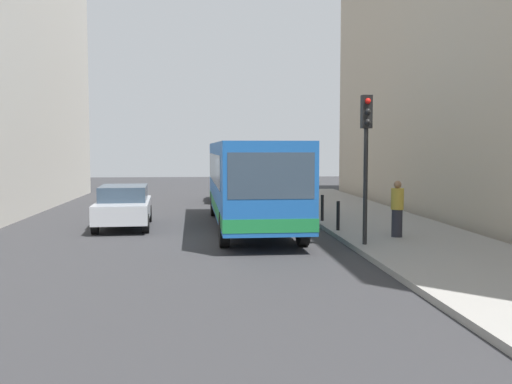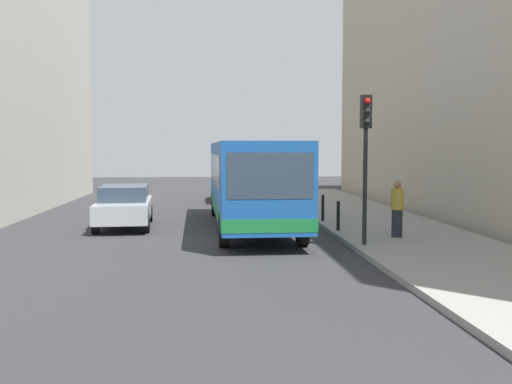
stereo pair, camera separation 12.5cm
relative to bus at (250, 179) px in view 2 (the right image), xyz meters
The scene contains 9 objects.
ground_plane 3.31m from the bus, 105.21° to the right, with size 80.00×80.00×0.00m, color #2D2D30.
sidewalk 5.64m from the bus, 30.34° to the right, with size 4.40×40.00×0.15m, color gray.
bus is the anchor object (origin of this frame).
car_beside_bus 4.58m from the bus, behind, with size 2.07×4.50×1.48m.
car_behind_bus 10.85m from the bus, 91.59° to the left, with size 1.95×4.45×1.48m.
traffic_light 5.69m from the bus, 59.55° to the right, with size 0.28×0.33×4.10m.
bollard_near 3.52m from the bus, 35.84° to the right, with size 0.11×0.11×0.95m, color black.
bollard_mid 2.98m from the bus, 12.10° to the left, with size 0.11×0.11×0.95m, color black.
pedestrian_near_signal 5.48m from the bus, 40.28° to the right, with size 0.38×0.38×1.69m.
Camera 2 is at (-0.78, -17.82, 2.80)m, focal length 41.18 mm.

